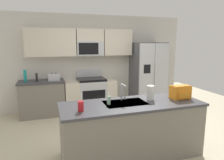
{
  "coord_description": "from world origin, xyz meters",
  "views": [
    {
      "loc": [
        -1.36,
        -3.51,
        1.85
      ],
      "look_at": [
        -0.03,
        0.6,
        1.05
      ],
      "focal_mm": 32.56,
      "sensor_mm": 36.0,
      "label": 1
    }
  ],
  "objects_px": {
    "refrigerator": "(148,75)",
    "paper_towel_roll": "(150,93)",
    "bottle_teal": "(25,76)",
    "drink_cup_red": "(81,106)",
    "backpack": "(180,92)",
    "range_oven": "(90,95)",
    "soap_dispenser": "(109,100)",
    "toaster": "(54,77)",
    "pepper_mill": "(37,77)",
    "sink_faucet": "(122,90)"
  },
  "relations": [
    {
      "from": "refrigerator",
      "to": "paper_towel_roll",
      "type": "xyz_separation_m",
      "value": [
        -1.16,
        -2.29,
        0.09
      ]
    },
    {
      "from": "bottle_teal",
      "to": "drink_cup_red",
      "type": "bearing_deg",
      "value": -70.14
    },
    {
      "from": "backpack",
      "to": "range_oven",
      "type": "bearing_deg",
      "value": 113.52
    },
    {
      "from": "soap_dispenser",
      "to": "paper_towel_roll",
      "type": "relative_size",
      "value": 0.71
    },
    {
      "from": "refrigerator",
      "to": "range_oven",
      "type": "bearing_deg",
      "value": 177.58
    },
    {
      "from": "backpack",
      "to": "toaster",
      "type": "bearing_deg",
      "value": 129.84
    },
    {
      "from": "toaster",
      "to": "drink_cup_red",
      "type": "xyz_separation_m",
      "value": [
        0.26,
        -2.53,
        -0.02
      ]
    },
    {
      "from": "drink_cup_red",
      "to": "soap_dispenser",
      "type": "bearing_deg",
      "value": 21.66
    },
    {
      "from": "refrigerator",
      "to": "paper_towel_roll",
      "type": "height_order",
      "value": "refrigerator"
    },
    {
      "from": "pepper_mill",
      "to": "sink_faucet",
      "type": "height_order",
      "value": "sink_faucet"
    },
    {
      "from": "paper_towel_roll",
      "to": "bottle_teal",
      "type": "bearing_deg",
      "value": 132.2
    },
    {
      "from": "range_oven",
      "to": "pepper_mill",
      "type": "xyz_separation_m",
      "value": [
        -1.35,
        -0.0,
        0.56
      ]
    },
    {
      "from": "soap_dispenser",
      "to": "backpack",
      "type": "distance_m",
      "value": 1.27
    },
    {
      "from": "toaster",
      "to": "backpack",
      "type": "relative_size",
      "value": 0.88
    },
    {
      "from": "range_oven",
      "to": "soap_dispenser",
      "type": "distance_m",
      "value": 2.46
    },
    {
      "from": "refrigerator",
      "to": "backpack",
      "type": "bearing_deg",
      "value": -104.97
    },
    {
      "from": "refrigerator",
      "to": "pepper_mill",
      "type": "distance_m",
      "value": 3.05
    },
    {
      "from": "drink_cup_red",
      "to": "range_oven",
      "type": "bearing_deg",
      "value": 75.41
    },
    {
      "from": "soap_dispenser",
      "to": "paper_towel_roll",
      "type": "xyz_separation_m",
      "value": [
        0.75,
        0.04,
        0.05
      ]
    },
    {
      "from": "pepper_mill",
      "to": "soap_dispenser",
      "type": "relative_size",
      "value": 1.19
    },
    {
      "from": "sink_faucet",
      "to": "paper_towel_roll",
      "type": "xyz_separation_m",
      "value": [
        0.46,
        -0.11,
        -0.05
      ]
    },
    {
      "from": "paper_towel_roll",
      "to": "backpack",
      "type": "xyz_separation_m",
      "value": [
        0.53,
        -0.09,
        -0.0
      ]
    },
    {
      "from": "toaster",
      "to": "pepper_mill",
      "type": "relative_size",
      "value": 1.39
    },
    {
      "from": "bottle_teal",
      "to": "paper_towel_roll",
      "type": "height_order",
      "value": "bottle_teal"
    },
    {
      "from": "range_oven",
      "to": "bottle_teal",
      "type": "bearing_deg",
      "value": 179.46
    },
    {
      "from": "pepper_mill",
      "to": "paper_towel_roll",
      "type": "relative_size",
      "value": 0.84
    },
    {
      "from": "toaster",
      "to": "soap_dispenser",
      "type": "height_order",
      "value": "toaster"
    },
    {
      "from": "sink_faucet",
      "to": "soap_dispenser",
      "type": "distance_m",
      "value": 0.33
    },
    {
      "from": "toaster",
      "to": "drink_cup_red",
      "type": "relative_size",
      "value": 1.07
    },
    {
      "from": "range_oven",
      "to": "paper_towel_roll",
      "type": "bearing_deg",
      "value": -77.07
    },
    {
      "from": "toaster",
      "to": "paper_towel_roll",
      "type": "relative_size",
      "value": 1.17
    },
    {
      "from": "range_oven",
      "to": "refrigerator",
      "type": "relative_size",
      "value": 0.74
    },
    {
      "from": "range_oven",
      "to": "toaster",
      "type": "height_order",
      "value": "range_oven"
    },
    {
      "from": "drink_cup_red",
      "to": "paper_towel_roll",
      "type": "xyz_separation_m",
      "value": [
        1.21,
        0.22,
        0.05
      ]
    },
    {
      "from": "sink_faucet",
      "to": "soap_dispenser",
      "type": "height_order",
      "value": "sink_faucet"
    },
    {
      "from": "refrigerator",
      "to": "bottle_teal",
      "type": "bearing_deg",
      "value": 178.49
    },
    {
      "from": "pepper_mill",
      "to": "drink_cup_red",
      "type": "distance_m",
      "value": 2.67
    },
    {
      "from": "soap_dispenser",
      "to": "backpack",
      "type": "relative_size",
      "value": 0.53
    },
    {
      "from": "soap_dispenser",
      "to": "paper_towel_roll",
      "type": "distance_m",
      "value": 0.75
    },
    {
      "from": "range_oven",
      "to": "refrigerator",
      "type": "height_order",
      "value": "refrigerator"
    },
    {
      "from": "pepper_mill",
      "to": "drink_cup_red",
      "type": "bearing_deg",
      "value": -75.35
    },
    {
      "from": "pepper_mill",
      "to": "drink_cup_red",
      "type": "relative_size",
      "value": 0.77
    },
    {
      "from": "drink_cup_red",
      "to": "backpack",
      "type": "xyz_separation_m",
      "value": [
        1.74,
        0.13,
        0.04
      ]
    },
    {
      "from": "pepper_mill",
      "to": "soap_dispenser",
      "type": "height_order",
      "value": "pepper_mill"
    },
    {
      "from": "drink_cup_red",
      "to": "bottle_teal",
      "type": "bearing_deg",
      "value": 109.86
    },
    {
      "from": "toaster",
      "to": "bottle_teal",
      "type": "height_order",
      "value": "bottle_teal"
    },
    {
      "from": "bottle_teal",
      "to": "drink_cup_red",
      "type": "xyz_separation_m",
      "value": [
        0.94,
        -2.6,
        -0.07
      ]
    },
    {
      "from": "toaster",
      "to": "refrigerator",
      "type": "bearing_deg",
      "value": -0.42
    },
    {
      "from": "toaster",
      "to": "pepper_mill",
      "type": "distance_m",
      "value": 0.41
    },
    {
      "from": "pepper_mill",
      "to": "soap_dispenser",
      "type": "xyz_separation_m",
      "value": [
        1.14,
        -2.39,
        -0.03
      ]
    }
  ]
}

